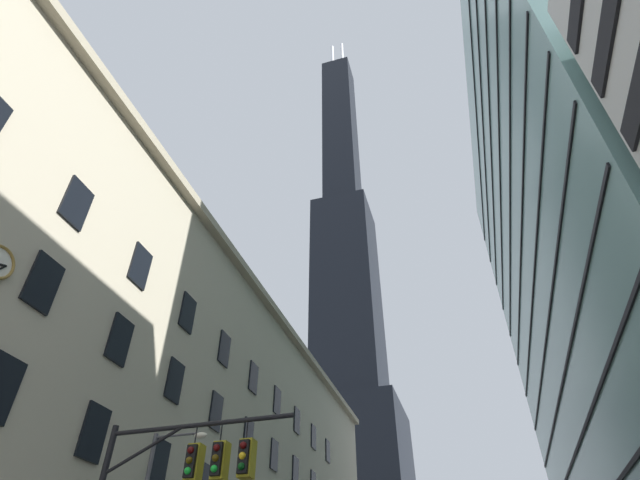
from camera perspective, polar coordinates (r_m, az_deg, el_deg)
The scene contains 3 objects.
station_building at distance 42.94m, azimuth -18.27°, elevation -22.72°, with size 17.48×62.52×24.49m.
dark_skyscraper at distance 122.77m, azimuth 3.32°, elevation -11.30°, with size 22.41×22.41×191.25m.
glass_office_midrise at distance 49.27m, azimuth 32.27°, elevation -0.95°, with size 17.28×47.94×54.16m.
Camera 1 is at (4.00, -9.20, 1.79)m, focal length 27.65 mm.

